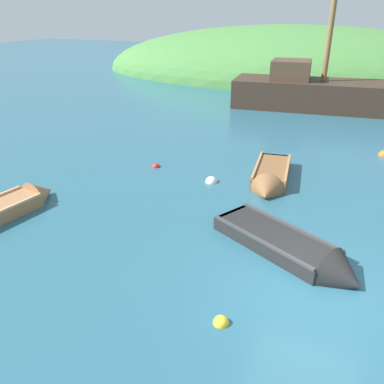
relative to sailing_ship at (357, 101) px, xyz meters
name	(u,v)px	position (x,y,z in m)	size (l,w,h in m)	color
ground_plane	(317,295)	(-0.03, -17.70, -0.59)	(120.00, 120.00, 0.00)	#285B70
shore_hill	(294,75)	(-5.77, 12.69, -0.59)	(36.67, 19.14, 8.44)	#477F3D
sailing_ship	(357,101)	(0.00, 0.00, 0.00)	(17.32, 4.72, 11.32)	#38281E
rowboat_near_dock	(5,210)	(-8.82, -17.53, -0.46)	(1.59, 3.83, 1.00)	#9E7047
rowboat_outer_left	(270,179)	(-2.26, -12.30, -0.44)	(1.50, 3.51, 1.07)	brown
rowboat_outer_right	(296,253)	(-0.69, -16.48, -0.47)	(4.03, 2.87, 1.15)	black
buoy_yellow	(221,323)	(-1.61, -19.25, -0.59)	(0.31, 0.31, 0.31)	yellow
buoy_red	(156,167)	(-6.54, -12.51, -0.59)	(0.29, 0.29, 0.29)	red
buoy_orange	(384,155)	(1.39, -7.74, -0.59)	(0.43, 0.43, 0.43)	orange
buoy_white	(211,182)	(-4.12, -13.03, -0.59)	(0.41, 0.41, 0.41)	white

